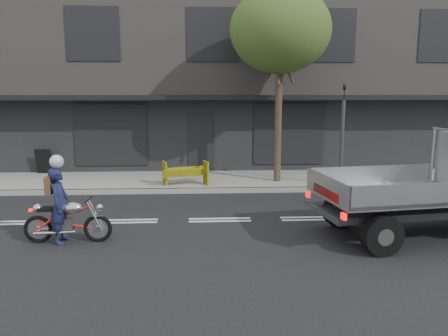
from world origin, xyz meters
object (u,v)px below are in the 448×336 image
Objects in this scene: street_tree at (280,31)px; construction_barrier at (185,174)px; motorcycle at (68,220)px; sandwich_board at (44,161)px; rider at (60,205)px; traffic_light_pole at (342,141)px.

construction_barrier is (-3.22, -0.70, -4.71)m from street_tree.
street_tree is at bearing 45.48° from motorcycle.
sandwich_board is at bearing 155.60° from construction_barrier.
rider reaches higher than motorcycle.
traffic_light_pole is 2.10× the size of rider.
street_tree reaches higher than rider.
sandwich_board is (-8.73, 1.80, -4.65)m from street_tree.
motorcycle is (-7.60, -4.84, -1.14)m from traffic_light_pole.
construction_barrier is 1.56× the size of sandwich_board.
street_tree reaches higher than sandwich_board.
street_tree reaches higher than motorcycle.
traffic_light_pole reaches higher than sandwich_board.
motorcycle is at bearing -147.53° from traffic_light_pole.
traffic_light_pole is at bearing 32.51° from motorcycle.
street_tree reaches higher than traffic_light_pole.
sandwich_board is (-2.98, 7.49, -0.20)m from rider.
motorcycle is 5.53m from construction_barrier.
traffic_light_pole is 3.65× the size of sandwich_board.
motorcycle is at bearing -89.96° from rider.
motorcycle is 1.29× the size of construction_barrier.
street_tree is 7.04× the size of sandwich_board.
rider is (-5.75, -5.69, -4.44)m from street_tree.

